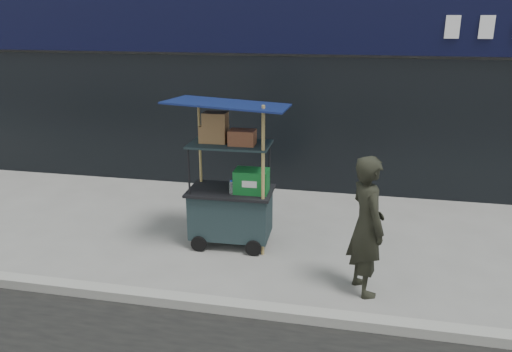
# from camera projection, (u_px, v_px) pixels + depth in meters

# --- Properties ---
(ground) EXTENTS (80.00, 80.00, 0.00)m
(ground) POSITION_uv_depth(u_px,v_px,m) (268.00, 305.00, 5.54)
(ground) COLOR gray
(ground) RESTS_ON ground
(curb) EXTENTS (80.00, 0.18, 0.12)m
(curb) POSITION_uv_depth(u_px,v_px,m) (265.00, 311.00, 5.33)
(curb) COLOR #97978F
(curb) RESTS_ON ground
(vendor_cart) EXTENTS (1.56, 1.12, 2.07)m
(vendor_cart) POSITION_uv_depth(u_px,v_px,m) (232.00, 195.00, 6.83)
(vendor_cart) COLOR #1B2C2E
(vendor_cart) RESTS_ON ground
(vendor_man) EXTENTS (0.61, 0.71, 1.64)m
(vendor_man) POSITION_uv_depth(u_px,v_px,m) (367.00, 226.00, 5.60)
(vendor_man) COLOR black
(vendor_man) RESTS_ON ground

